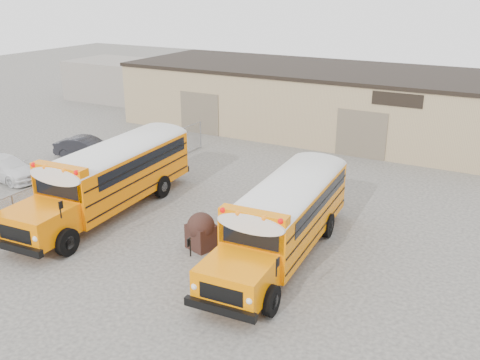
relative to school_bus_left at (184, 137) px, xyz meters
The scene contains 9 objects.
ground 9.29m from the school_bus_left, 60.35° to the right, with size 120.00×120.00×0.00m, color #44413E.
warehouse 12.91m from the school_bus_left, 69.59° to the left, with size 30.20×10.20×4.67m.
chainlink_fence 5.22m from the school_bus_left, 107.02° to the right, with size 0.07×18.07×1.81m.
distant_building_left 22.47m from the school_bus_left, 141.15° to the left, with size 8.00×6.00×3.60m, color gray.
school_bus_left is the anchor object (origin of this frame).
school_bus_right 9.20m from the school_bus_left, ahead, with size 3.31×10.56×3.05m.
tarp_bundle 10.47m from the school_bus_left, 51.80° to the right, with size 1.29×1.22×1.57m.
car_white 10.07m from the school_bus_left, 140.40° to the right, with size 1.82×4.48×1.30m, color white.
car_dark 6.69m from the school_bus_left, 167.87° to the right, with size 1.44×4.12×1.36m, color black.
Camera 1 is at (12.95, -16.94, 10.33)m, focal length 40.00 mm.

